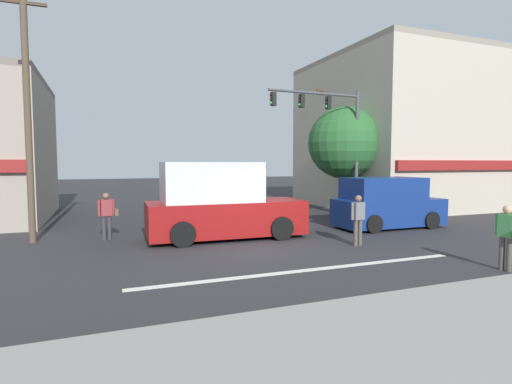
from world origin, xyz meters
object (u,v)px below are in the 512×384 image
(utility_pole_far_right, at_px, (326,143))
(van_parked_curbside, at_px, (387,204))
(street_tree, at_px, (344,143))
(utility_pole_near_left, at_px, (28,115))
(box_truck_crossing_center, at_px, (221,204))
(sedan_approaching_near, at_px, (188,202))
(traffic_light_mast, at_px, (335,130))
(pedestrian_far_side, at_px, (358,217))
(pedestrian_foreground_with_bag, at_px, (507,234))
(pedestrian_mid_crossing, at_px, (107,213))

(utility_pole_far_right, relative_size, van_parked_curbside, 1.63)
(street_tree, relative_size, utility_pole_near_left, 0.68)
(box_truck_crossing_center, xyz_separation_m, sedan_approaching_near, (0.18, 6.53, -0.54))
(box_truck_crossing_center, bearing_deg, utility_pole_far_right, 41.04)
(street_tree, height_order, traffic_light_mast, traffic_light_mast)
(traffic_light_mast, distance_m, pedestrian_far_side, 7.08)
(utility_pole_far_right, distance_m, pedestrian_foreground_with_bag, 15.46)
(street_tree, distance_m, box_truck_crossing_center, 9.53)
(utility_pole_near_left, bearing_deg, box_truck_crossing_center, -14.78)
(van_parked_curbside, bearing_deg, street_tree, 78.81)
(van_parked_curbside, xyz_separation_m, pedestrian_foreground_with_bag, (-1.68, -6.56, -0.05))
(utility_pole_far_right, distance_m, sedan_approaching_near, 9.63)
(box_truck_crossing_center, height_order, pedestrian_foreground_with_bag, box_truck_crossing_center)
(utility_pole_near_left, distance_m, box_truck_crossing_center, 7.12)
(van_parked_curbside, height_order, pedestrian_mid_crossing, van_parked_curbside)
(van_parked_curbside, height_order, sedan_approaching_near, van_parked_curbside)
(box_truck_crossing_center, relative_size, pedestrian_foreground_with_bag, 3.39)
(traffic_light_mast, bearing_deg, sedan_approaching_near, 149.79)
(box_truck_crossing_center, bearing_deg, utility_pole_near_left, 165.22)
(utility_pole_near_left, relative_size, traffic_light_mast, 1.35)
(utility_pole_near_left, distance_m, traffic_light_mast, 12.76)
(pedestrian_mid_crossing, bearing_deg, utility_pole_far_right, 27.48)
(utility_pole_near_left, height_order, sedan_approaching_near, utility_pole_near_left)
(van_parked_curbside, distance_m, sedan_approaching_near, 9.71)
(box_truck_crossing_center, bearing_deg, van_parked_curbside, -1.63)
(box_truck_crossing_center, height_order, pedestrian_far_side, box_truck_crossing_center)
(pedestrian_foreground_with_bag, relative_size, pedestrian_far_side, 1.00)
(box_truck_crossing_center, bearing_deg, traffic_light_mast, 23.64)
(utility_pole_near_left, relative_size, van_parked_curbside, 1.81)
(van_parked_curbside, bearing_deg, box_truck_crossing_center, 178.37)
(box_truck_crossing_center, xyz_separation_m, pedestrian_far_side, (3.86, -2.80, -0.30))
(utility_pole_near_left, bearing_deg, utility_pole_far_right, 22.38)
(utility_pole_near_left, bearing_deg, pedestrian_far_side, -23.80)
(van_parked_curbside, bearing_deg, traffic_light_mast, 102.31)
(street_tree, height_order, sedan_approaching_near, street_tree)
(traffic_light_mast, distance_m, pedestrian_foreground_with_bag, 10.23)
(street_tree, xyz_separation_m, utility_pole_near_left, (-14.28, -2.74, 0.55))
(street_tree, bearing_deg, traffic_light_mast, -135.72)
(utility_pole_far_right, bearing_deg, van_parked_curbside, -103.58)
(utility_pole_far_right, relative_size, box_truck_crossing_center, 1.34)
(pedestrian_foreground_with_bag, bearing_deg, pedestrian_mid_crossing, 139.33)
(utility_pole_near_left, distance_m, pedestrian_foreground_with_bag, 14.79)
(traffic_light_mast, height_order, pedestrian_far_side, traffic_light_mast)
(traffic_light_mast, height_order, pedestrian_mid_crossing, traffic_light_mast)
(street_tree, height_order, van_parked_curbside, street_tree)
(sedan_approaching_near, distance_m, pedestrian_mid_crossing, 6.64)
(utility_pole_far_right, xyz_separation_m, pedestrian_foreground_with_bag, (-3.65, -14.72, -2.98))
(street_tree, bearing_deg, utility_pole_near_left, -169.13)
(traffic_light_mast, xyz_separation_m, sedan_approaching_near, (-6.32, 3.68, -3.59))
(street_tree, xyz_separation_m, traffic_light_mast, (-1.57, -1.53, 0.52))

